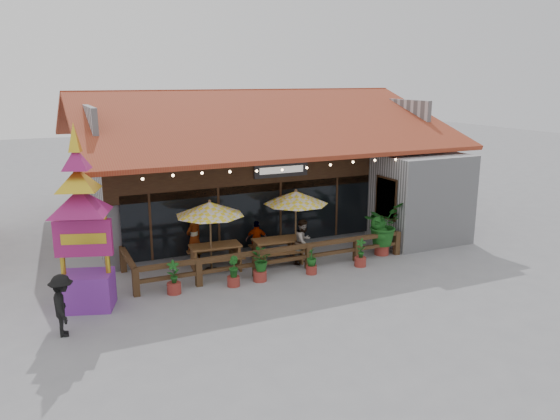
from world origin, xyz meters
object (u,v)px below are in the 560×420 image
pedestrian (63,305)px  umbrella_left (210,209)px  picnic_table_right (277,246)px  tropical_plant (383,225)px  picnic_table_left (215,252)px  thai_sign_tower (80,206)px  umbrella_right (296,198)px

pedestrian → umbrella_left: bearing=-57.1°
picnic_table_right → pedestrian: size_ratio=1.12×
umbrella_left → picnic_table_right: size_ratio=1.51×
umbrella_left → pedestrian: size_ratio=1.70×
tropical_plant → picnic_table_left: bearing=169.0°
thai_sign_tower → umbrella_left: bearing=20.0°
thai_sign_tower → pedestrian: (-0.76, -1.56, -2.24)m
picnic_table_left → picnic_table_right: picnic_table_left is taller
thai_sign_tower → tropical_plant: thai_sign_tower is taller
picnic_table_left → pedestrian: pedestrian is taller
umbrella_right → pedestrian: bearing=-158.2°
thai_sign_tower → umbrella_right: bearing=13.2°
umbrella_right → picnic_table_left: (-3.18, -0.04, -1.68)m
picnic_table_right → pedestrian: pedestrian is taller
umbrella_right → pedestrian: 9.18m
picnic_table_right → tropical_plant: bearing=-13.8°
tropical_plant → pedestrian: 11.68m
picnic_table_right → thai_sign_tower: (-6.77, -1.52, 2.50)m
umbrella_right → tropical_plant: bearing=-22.2°
pedestrian → picnic_table_left: bearing=-56.5°
umbrella_right → thai_sign_tower: 7.91m
umbrella_left → tropical_plant: (6.47, -1.00, -1.07)m
picnic_table_left → thai_sign_tower: 5.42m
umbrella_left → tropical_plant: 6.63m
picnic_table_left → picnic_table_right: 2.31m
thai_sign_tower → pedestrian: 2.83m
umbrella_right → tropical_plant: size_ratio=1.58×
picnic_table_left → tropical_plant: bearing=-11.0°
picnic_table_right → thai_sign_tower: thai_sign_tower is taller
picnic_table_left → tropical_plant: tropical_plant is taller
umbrella_right → pedestrian: (-8.42, -3.36, -1.42)m
umbrella_left → umbrella_right: umbrella_right is taller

